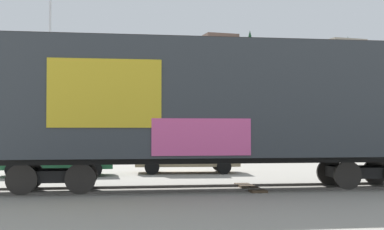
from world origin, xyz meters
The scene contains 7 objects.
ground_plane centered at (0.00, 0.00, 0.00)m, with size 260.00×260.00×0.00m, color gray.
track centered at (-0.99, 0.04, 0.04)m, with size 60.02×3.66×0.08m.
freight_car centered at (0.08, 0.00, 2.81)m, with size 14.93×3.37×4.94m.
flagpole centered at (-5.80, 9.97, 6.28)m, with size 1.12×1.37×9.66m.
hillside centered at (0.04, 65.58, 5.95)m, with size 117.92×38.42×15.72m.
parked_car_green centered at (-5.41, 6.17, 0.82)m, with size 4.68×1.98×1.58m.
parked_car_tan centered at (0.25, 6.79, 0.89)m, with size 4.76×2.35×1.74m.
Camera 1 is at (-3.65, -16.72, 1.89)m, focal length 49.45 mm.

